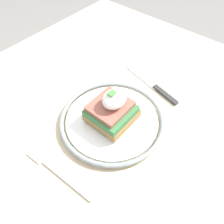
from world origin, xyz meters
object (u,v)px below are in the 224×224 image
Objects in this scene: plate at (112,120)px; knife at (155,87)px; sandwich at (112,110)px; fork at (55,170)px.

plate reaches higher than knife.
fork is (-0.16, 0.01, -0.04)m from sandwich.
knife is at bearing -5.03° from plate.
sandwich is at bearing 174.98° from knife.
fork is 0.31m from knife.
sandwich is 0.58× the size of fork.
knife is at bearing -4.14° from fork.
sandwich is 0.52× the size of knife.
plate is 1.30× the size of knife.
knife is at bearing -5.02° from sandwich.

